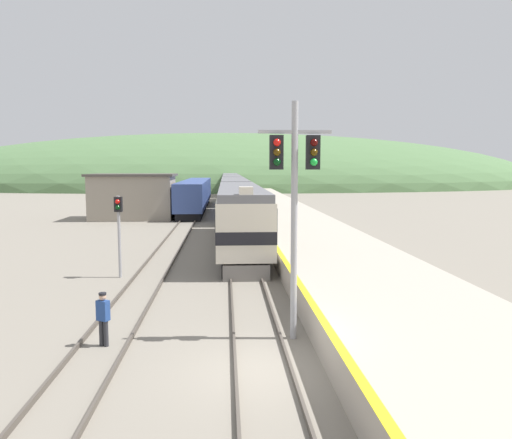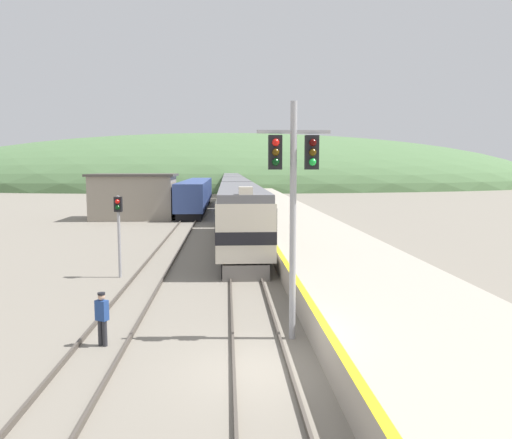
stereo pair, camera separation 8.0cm
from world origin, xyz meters
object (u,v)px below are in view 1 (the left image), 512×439
signal_mast_main (295,186)px  carriage_third (232,188)px  express_train_lead_car (240,215)px  siding_train (196,195)px  carriage_fourth (230,183)px  signal_post_siding (119,219)px  track_worker (103,316)px  carriage_second (234,196)px

signal_mast_main → carriage_third: bearing=91.1°
express_train_lead_car → carriage_third: 41.08m
express_train_lead_car → siding_train: (-4.59, 29.23, -0.32)m
siding_train → express_train_lead_car: bearing=-81.1°
siding_train → carriage_fourth: bearing=81.9°
signal_post_siding → track_worker: 9.60m
carriage_second → track_worker: carriage_second is taller
siding_train → signal_post_siding: signal_post_siding is taller
express_train_lead_car → carriage_fourth: 61.40m
carriage_fourth → track_worker: bearing=-93.3°
express_train_lead_car → carriage_second: size_ratio=1.02×
carriage_fourth → siding_train: bearing=-98.1°
express_train_lead_car → track_worker: express_train_lead_car is taller
signal_mast_main → track_worker: signal_mast_main is taller
track_worker → carriage_second: bearing=83.2°
express_train_lead_car → carriage_third: express_train_lead_car is taller
carriage_second → carriage_third: (0.00, 20.31, 0.00)m
carriage_fourth → signal_mast_main: signal_mast_main is taller
siding_train → signal_mast_main: bearing=-83.0°
carriage_second → signal_post_siding: size_ratio=4.94×
signal_post_siding → carriage_third: bearing=83.1°
siding_train → signal_post_siding: 37.65m
carriage_fourth → signal_post_siding: 70.05m
siding_train → signal_post_siding: bearing=-92.2°
express_train_lead_car → carriage_fourth: (0.00, 61.40, -0.01)m
signal_post_siding → carriage_fourth: bearing=85.1°
express_train_lead_car → track_worker: (-4.59, -17.69, -1.29)m
carriage_fourth → track_worker: 79.23m
express_train_lead_car → carriage_second: express_train_lead_car is taller
siding_train → track_worker: size_ratio=17.36×
carriage_third → carriage_fourth: bearing=90.0°
track_worker → carriage_third: bearing=85.5°
carriage_third → siding_train: bearing=-111.2°
siding_train → signal_post_siding: size_ratio=7.13×
carriage_third → signal_post_siding: carriage_third is taller
carriage_third → siding_train: carriage_third is taller
track_worker → carriage_fourth: bearing=86.7°
carriage_fourth → siding_train: 32.50m
express_train_lead_car → track_worker: size_ratio=12.30×
signal_mast_main → track_worker: size_ratio=4.48×
siding_train → signal_mast_main: size_ratio=3.88×
carriage_third → signal_mast_main: 58.55m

